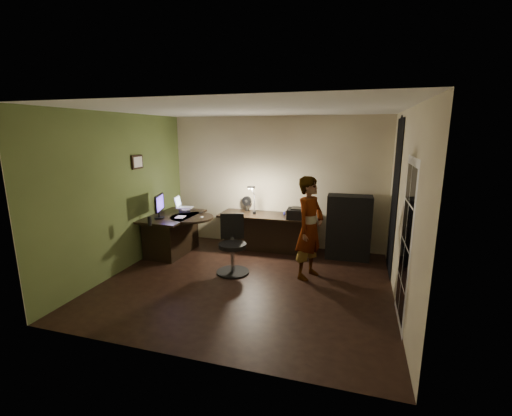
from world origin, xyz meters
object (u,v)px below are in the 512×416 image
(desk_right, at_px, (268,233))
(person, at_px, (310,228))
(monitor, at_px, (159,209))
(desk_left, at_px, (174,234))
(office_chair, at_px, (232,245))
(cabinet, at_px, (348,227))

(desk_right, height_order, person, person)
(desk_right, relative_size, monitor, 4.08)
(desk_left, distance_m, office_chair, 1.60)
(desk_left, bearing_deg, desk_right, 23.18)
(person, bearing_deg, desk_left, 104.90)
(cabinet, distance_m, office_chair, 2.28)
(desk_left, height_order, desk_right, desk_left)
(desk_right, xyz_separation_m, office_chair, (-0.29, -1.31, 0.13))
(monitor, distance_m, person, 2.85)
(desk_left, xyz_separation_m, desk_right, (1.77, 0.71, -0.02))
(desk_left, xyz_separation_m, monitor, (-0.11, -0.31, 0.57))
(office_chair, bearing_deg, desk_left, 137.28)
(desk_right, xyz_separation_m, person, (0.98, -1.09, 0.47))
(desk_left, relative_size, desk_right, 0.68)
(monitor, bearing_deg, office_chair, -27.62)
(desk_left, height_order, office_chair, office_chair)
(desk_right, bearing_deg, person, -49.13)
(desk_left, bearing_deg, monitor, -108.16)
(cabinet, distance_m, person, 1.27)
(desk_right, bearing_deg, desk_left, -159.02)
(monitor, relative_size, person, 0.29)
(office_chair, relative_size, person, 0.59)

